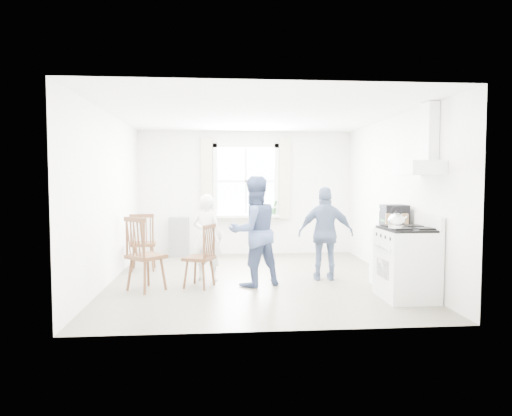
{
  "coord_description": "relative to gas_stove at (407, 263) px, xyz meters",
  "views": [
    {
      "loc": [
        -0.58,
        -7.15,
        1.6
      ],
      "look_at": [
        0.03,
        0.2,
        1.13
      ],
      "focal_mm": 32.0,
      "sensor_mm": 36.0,
      "label": 1
    }
  ],
  "objects": [
    {
      "name": "room_shell",
      "position": [
        -1.91,
        1.35,
        0.82
      ],
      "size": [
        4.62,
        5.12,
        2.64
      ],
      "color": "#756C5A",
      "rests_on": "ground"
    },
    {
      "name": "window_assembly",
      "position": [
        -1.91,
        3.8,
        0.98
      ],
      "size": [
        1.88,
        0.24,
        1.7
      ],
      "color": "white",
      "rests_on": "room_shell"
    },
    {
      "name": "range_hood",
      "position": [
        0.16,
        -0.0,
        1.42
      ],
      "size": [
        0.45,
        0.76,
        0.94
      ],
      "color": "white",
      "rests_on": "room_shell"
    },
    {
      "name": "shelf_unit",
      "position": [
        -3.31,
        3.68,
        -0.08
      ],
      "size": [
        0.4,
        0.3,
        0.8
      ],
      "primitive_type": "cube",
      "color": "gray",
      "rests_on": "ground"
    },
    {
      "name": "gas_stove",
      "position": [
        0.0,
        0.0,
        0.0
      ],
      "size": [
        0.68,
        0.76,
        1.12
      ],
      "color": "silver",
      "rests_on": "ground"
    },
    {
      "name": "kettle",
      "position": [
        -0.23,
        -0.17,
        0.57
      ],
      "size": [
        0.21,
        0.21,
        0.3
      ],
      "color": "silver",
      "rests_on": "gas_stove"
    },
    {
      "name": "low_cabinet",
      "position": [
        0.07,
        0.7,
        -0.03
      ],
      "size": [
        0.5,
        0.55,
        0.9
      ],
      "primitive_type": "cube",
      "color": "white",
      "rests_on": "ground"
    },
    {
      "name": "stereo_stack",
      "position": [
        0.1,
        0.72,
        0.57
      ],
      "size": [
        0.36,
        0.32,
        0.32
      ],
      "color": "black",
      "rests_on": "low_cabinet"
    },
    {
      "name": "cardboard_box",
      "position": [
        0.06,
        0.52,
        0.52
      ],
      "size": [
        0.36,
        0.3,
        0.2
      ],
      "primitive_type": "cube",
      "rotation": [
        0.0,
        0.0,
        -0.3
      ],
      "color": "olive",
      "rests_on": "low_cabinet"
    },
    {
      "name": "windsor_chair_a",
      "position": [
        -3.8,
        2.13,
        0.13
      ],
      "size": [
        0.46,
        0.45,
        1.01
      ],
      "color": "#4A2B18",
      "rests_on": "ground"
    },
    {
      "name": "windsor_chair_b",
      "position": [
        -3.61,
        0.68,
        0.17
      ],
      "size": [
        0.63,
        0.63,
        1.07
      ],
      "color": "#4A2B18",
      "rests_on": "ground"
    },
    {
      "name": "windsor_chair_c",
      "position": [
        -2.69,
        0.86,
        0.09
      ],
      "size": [
        0.52,
        0.52,
        0.94
      ],
      "color": "#4A2B18",
      "rests_on": "ground"
    },
    {
      "name": "person_left",
      "position": [
        -2.67,
        1.33,
        0.2
      ],
      "size": [
        0.66,
        0.66,
        1.36
      ],
      "primitive_type": "imported",
      "rotation": [
        0.0,
        0.0,
        2.72
      ],
      "color": "white",
      "rests_on": "ground"
    },
    {
      "name": "person_mid",
      "position": [
        -1.97,
        0.92,
        0.33
      ],
      "size": [
        1.04,
        1.04,
        1.64
      ],
      "primitive_type": "imported",
      "rotation": [
        0.0,
        0.0,
        3.54
      ],
      "color": "#44547F",
      "rests_on": "ground"
    },
    {
      "name": "person_right",
      "position": [
        -0.81,
        1.22,
        0.25
      ],
      "size": [
        0.96,
        0.96,
        1.47
      ],
      "primitive_type": "imported",
      "rotation": [
        0.0,
        0.0,
        3.02
      ],
      "color": "navy",
      "rests_on": "ground"
    },
    {
      "name": "potted_plant",
      "position": [
        -1.32,
        3.71,
        0.51
      ],
      "size": [
        0.21,
        0.21,
        0.3
      ],
      "primitive_type": "imported",
      "rotation": [
        0.0,
        0.0,
        0.35
      ],
      "color": "#306C33",
      "rests_on": "window_assembly"
    }
  ]
}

